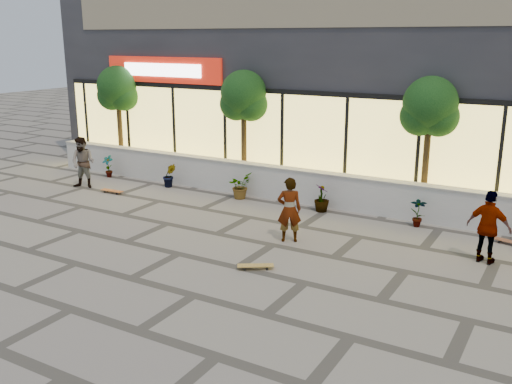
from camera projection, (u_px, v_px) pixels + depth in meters
The scene contains 17 objects.
ground at pixel (194, 295), 11.24m from camera, with size 80.00×80.00×0.00m, color gray.
planter_wall at pixel (332, 190), 16.95m from camera, with size 22.00×0.42×1.04m.
retail_building at pixel (395, 57), 20.55m from camera, with size 24.00×9.17×8.50m.
shrub_a at pixel (108, 166), 20.63m from camera, with size 0.43×0.29×0.81m, color #103312.
shrub_b at pixel (169, 175), 19.27m from camera, with size 0.45×0.36×0.81m, color #103312.
shrub_c at pixel (240, 186), 17.92m from camera, with size 0.73×0.63×0.81m, color #103312.
shrub_d at pixel (322, 198), 16.57m from camera, with size 0.45×0.45×0.81m, color #103312.
shrub_e at pixel (418, 212), 15.21m from camera, with size 0.43×0.29×0.81m, color #103312.
tree_west at pixel (118, 91), 21.23m from camera, with size 1.60×1.50×3.92m.
tree_midwest at pixel (244, 99), 18.58m from camera, with size 1.60×1.50×3.92m.
tree_mideast at pixel (430, 110), 15.68m from camera, with size 1.60×1.50×3.92m.
skater_center at pixel (289, 210), 14.03m from camera, with size 0.60×0.39×1.64m, color white.
skater_left at pixel (83, 163), 19.07m from camera, with size 0.84×0.65×1.72m, color #957A60.
skater_right_near at pixel (489, 227), 12.65m from camera, with size 0.99×0.41×1.68m, color silver.
skateboard_center at pixel (256, 266), 12.49m from camera, with size 0.78×0.60×0.10m.
skateboard_left at pixel (112, 191), 18.59m from camera, with size 0.82×0.26×0.10m.
skateboard_right_near at pixel (510, 242), 13.96m from camera, with size 0.82×0.37×0.10m.
Camera 1 is at (6.23, -8.31, 4.92)m, focal length 40.00 mm.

